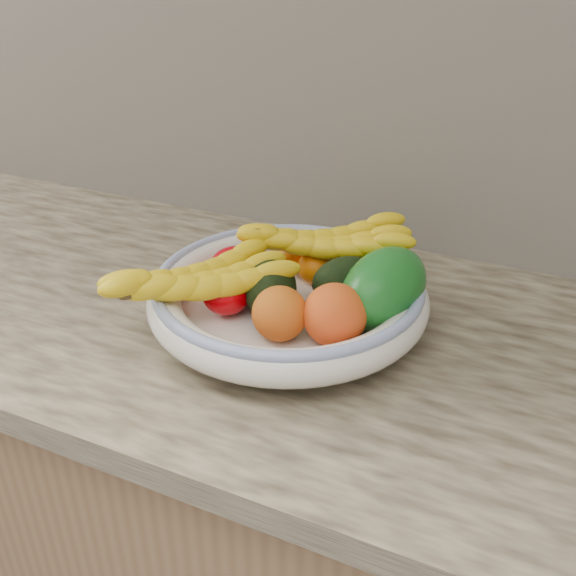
{
  "coord_description": "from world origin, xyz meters",
  "views": [
    {
      "loc": [
        0.32,
        0.96,
        1.39
      ],
      "look_at": [
        0.0,
        1.66,
        0.96
      ],
      "focal_mm": 40.0,
      "sensor_mm": 36.0,
      "label": 1
    }
  ],
  "objects_px": {
    "banana_bunch_front": "(199,285)",
    "green_mango": "(384,288)",
    "banana_bunch_back": "(324,246)",
    "fruit_bowl": "(288,295)"
  },
  "relations": [
    {
      "from": "banana_bunch_front",
      "to": "green_mango",
      "type": "bearing_deg",
      "value": -30.63
    },
    {
      "from": "green_mango",
      "to": "banana_bunch_front",
      "type": "bearing_deg",
      "value": -144.47
    },
    {
      "from": "green_mango",
      "to": "banana_bunch_front",
      "type": "distance_m",
      "value": 0.25
    },
    {
      "from": "banana_bunch_back",
      "to": "banana_bunch_front",
      "type": "height_order",
      "value": "banana_bunch_back"
    },
    {
      "from": "banana_bunch_back",
      "to": "banana_bunch_front",
      "type": "distance_m",
      "value": 0.2
    },
    {
      "from": "green_mango",
      "to": "banana_bunch_front",
      "type": "xyz_separation_m",
      "value": [
        -0.22,
        -0.1,
        0.01
      ]
    },
    {
      "from": "green_mango",
      "to": "banana_bunch_back",
      "type": "xyz_separation_m",
      "value": [
        -0.11,
        0.06,
        0.01
      ]
    },
    {
      "from": "fruit_bowl",
      "to": "banana_bunch_front",
      "type": "bearing_deg",
      "value": -140.79
    },
    {
      "from": "green_mango",
      "to": "fruit_bowl",
      "type": "bearing_deg",
      "value": -157.67
    },
    {
      "from": "fruit_bowl",
      "to": "banana_bunch_back",
      "type": "height_order",
      "value": "banana_bunch_back"
    }
  ]
}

